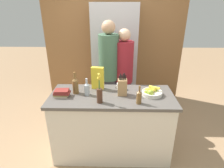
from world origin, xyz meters
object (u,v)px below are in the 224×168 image
object	(u,v)px
book_stack	(62,93)
person_at_sink	(109,70)
flower_vase	(99,93)
bottle_wine	(87,89)
person_in_blue	(123,73)
coffee_mug	(120,86)
bottle_oil	(75,85)
cereal_box	(98,78)
bottle_vinegar	(139,97)
knife_block	(122,87)
fruit_bowl	(152,92)
refrigerator	(114,59)

from	to	relation	value
book_stack	person_at_sink	bearing A→B (deg)	52.97
flower_vase	person_at_sink	distance (m)	0.90
bottle_wine	person_at_sink	size ratio (longest dim) A/B	0.13
person_in_blue	coffee_mug	bearing A→B (deg)	-80.14
bottle_oil	person_at_sink	bearing A→B (deg)	57.96
bottle_wine	person_at_sink	bearing A→B (deg)	70.18
bottle_oil	person_in_blue	xyz separation A→B (m)	(0.65, 0.68, -0.08)
cereal_box	person_in_blue	bearing A→B (deg)	54.65
flower_vase	bottle_vinegar	xyz separation A→B (m)	(0.47, -0.01, -0.04)
coffee_mug	bottle_wine	distance (m)	0.47
knife_block	person_at_sink	size ratio (longest dim) A/B	0.17
flower_vase	bottle_wine	xyz separation A→B (m)	(-0.18, 0.20, -0.04)
knife_block	bottle_wine	distance (m)	0.45
fruit_bowl	person_in_blue	xyz separation A→B (m)	(-0.34, 0.72, -0.01)
person_at_sink	person_in_blue	bearing A→B (deg)	17.09
refrigerator	knife_block	distance (m)	1.34
bottle_oil	bottle_wine	size ratio (longest dim) A/B	1.28
book_stack	person_at_sink	distance (m)	0.95
coffee_mug	person_in_blue	xyz separation A→B (m)	(0.07, 0.54, -0.01)
refrigerator	coffee_mug	world-z (taller)	refrigerator
flower_vase	bottle_oil	distance (m)	0.42
flower_vase	bottle_oil	bearing A→B (deg)	143.82
book_stack	person_at_sink	xyz separation A→B (m)	(0.57, 0.76, 0.06)
coffee_mug	person_in_blue	bearing A→B (deg)	82.86
bottle_vinegar	bottle_wine	size ratio (longest dim) A/B	1.00
knife_block	cereal_box	size ratio (longest dim) A/B	0.96
refrigerator	cereal_box	size ratio (longest dim) A/B	6.54
flower_vase	bottle_wine	distance (m)	0.27
bottle_vinegar	person_in_blue	world-z (taller)	person_in_blue
cereal_box	bottle_vinegar	bearing A→B (deg)	-38.68
refrigerator	fruit_bowl	size ratio (longest dim) A/B	7.69
knife_block	bottle_oil	xyz separation A→B (m)	(-0.61, 0.03, 0.00)
knife_block	flower_vase	world-z (taller)	flower_vase
fruit_bowl	flower_vase	world-z (taller)	flower_vase
flower_vase	fruit_bowl	bearing A→B (deg)	18.01
book_stack	bottle_wine	distance (m)	0.32
coffee_mug	person_in_blue	world-z (taller)	person_in_blue
bottle_oil	book_stack	bearing A→B (deg)	-147.94
cereal_box	coffee_mug	bearing A→B (deg)	-3.25
coffee_mug	bottle_vinegar	world-z (taller)	bottle_vinegar
fruit_bowl	cereal_box	bearing A→B (deg)	165.01
person_at_sink	coffee_mug	bearing A→B (deg)	-61.39
fruit_bowl	cereal_box	world-z (taller)	cereal_box
book_stack	knife_block	bearing A→B (deg)	4.88
refrigerator	bottle_wine	bearing A→B (deg)	-104.00
fruit_bowl	knife_block	size ratio (longest dim) A/B	0.89
refrigerator	bottle_vinegar	size ratio (longest dim) A/B	8.87
fruit_bowl	cereal_box	distance (m)	0.75
refrigerator	bottle_vinegar	bearing A→B (deg)	-78.92
knife_block	book_stack	bearing A→B (deg)	-175.12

